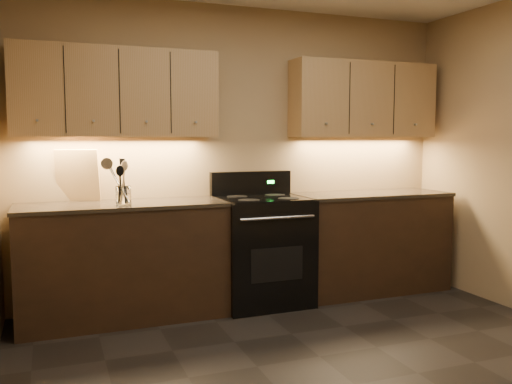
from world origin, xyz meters
TOP-DOWN VIEW (x-y plane):
  - wall_back at (0.00, 2.00)m, footprint 4.00×0.04m
  - counter_left at (-1.10, 1.70)m, footprint 1.62×0.62m
  - counter_right at (1.18, 1.70)m, footprint 1.46×0.62m
  - stove at (0.08, 1.68)m, footprint 0.76×0.68m
  - upper_cab_left at (-1.10, 1.85)m, footprint 1.60×0.30m
  - upper_cab_right at (1.18, 1.85)m, footprint 1.44×0.30m
  - outlet_plate at (-1.30, 1.99)m, footprint 0.08×0.01m
  - utensil_crock at (-1.10, 1.59)m, footprint 0.15×0.15m
  - cutting_board at (-1.42, 1.95)m, footprint 0.36×0.21m
  - wooden_spoon at (-1.12, 1.58)m, footprint 0.11×0.14m
  - black_spoon at (-1.12, 1.62)m, footprint 0.08×0.16m
  - black_turner at (-1.09, 1.58)m, footprint 0.10×0.21m
  - steel_spatula at (-1.07, 1.61)m, footprint 0.24×0.13m
  - steel_skimmer at (-1.07, 1.58)m, footprint 0.26×0.15m

SIDE VIEW (x-z plane):
  - counter_left at x=-1.10m, z-range 0.00..0.93m
  - counter_right at x=1.18m, z-range 0.00..0.93m
  - stove at x=0.08m, z-range -0.09..1.05m
  - utensil_crock at x=-1.10m, z-range 0.92..1.07m
  - black_spoon at x=-1.12m, z-range 0.94..1.25m
  - wooden_spoon at x=-1.12m, z-range 0.94..1.27m
  - outlet_plate at x=-1.30m, z-range 1.06..1.18m
  - steel_skimmer at x=-1.07m, z-range 0.94..1.31m
  - black_turner at x=-1.09m, z-range 0.94..1.32m
  - steel_spatula at x=-1.07m, z-range 0.94..1.32m
  - cutting_board at x=-1.42m, z-range 0.93..1.35m
  - wall_back at x=0.00m, z-range 0.00..2.60m
  - upper_cab_left at x=-1.10m, z-range 1.45..2.15m
  - upper_cab_right at x=1.18m, z-range 1.45..2.15m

